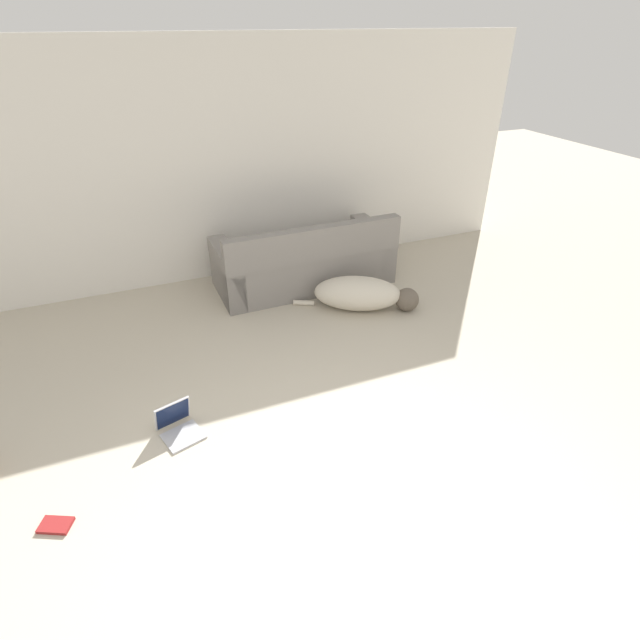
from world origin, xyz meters
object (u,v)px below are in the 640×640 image
(dog, at_px, (362,294))
(book_red, at_px, (56,525))
(couch, at_px, (304,262))
(laptop_open, at_px, (177,423))

(dog, xyz_separation_m, book_red, (-3.00, -1.74, -0.16))
(couch, bearing_deg, dog, 114.82)
(dog, relative_size, laptop_open, 3.39)
(dog, height_order, book_red, dog)
(couch, bearing_deg, laptop_open, 46.51)
(book_red, bearing_deg, dog, 30.09)
(couch, height_order, book_red, couch)
(book_red, bearing_deg, couch, 43.65)
(dog, relative_size, book_red, 5.62)
(laptop_open, relative_size, book_red, 1.66)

